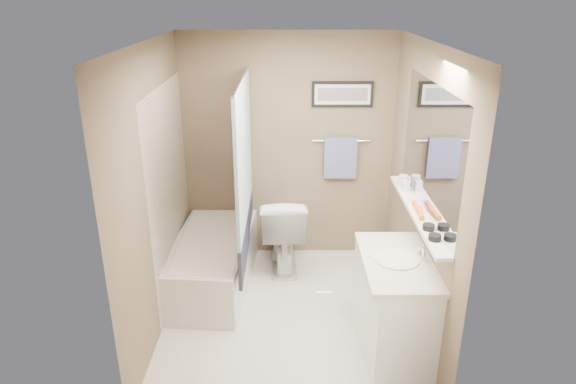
{
  "coord_description": "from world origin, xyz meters",
  "views": [
    {
      "loc": [
        -0.01,
        -3.93,
        2.77
      ],
      "look_at": [
        0.0,
        0.15,
        1.15
      ],
      "focal_mm": 32.0,
      "sensor_mm": 36.0,
      "label": 1
    }
  ],
  "objects_px": {
    "bathtub": "(212,262)",
    "glass_jar": "(403,181)",
    "soap_bottle": "(406,183)",
    "toilet": "(283,231)",
    "candle_bowl_near": "(435,237)",
    "hair_brush_front": "(420,213)",
    "hair_brush_back": "(417,207)",
    "vanity": "(395,308)",
    "candle_bowl_far": "(429,227)"
  },
  "relations": [
    {
      "from": "candle_bowl_near",
      "to": "hair_brush_back",
      "type": "xyz_separation_m",
      "value": [
        0.0,
        0.53,
        0.0
      ]
    },
    {
      "from": "candle_bowl_near",
      "to": "hair_brush_back",
      "type": "relative_size",
      "value": 0.41
    },
    {
      "from": "vanity",
      "to": "hair_brush_front",
      "type": "distance_m",
      "value": 0.79
    },
    {
      "from": "candle_bowl_far",
      "to": "soap_bottle",
      "type": "relative_size",
      "value": 0.66
    },
    {
      "from": "bathtub",
      "to": "hair_brush_back",
      "type": "bearing_deg",
      "value": -16.74
    },
    {
      "from": "vanity",
      "to": "soap_bottle",
      "type": "height_order",
      "value": "soap_bottle"
    },
    {
      "from": "vanity",
      "to": "hair_brush_back",
      "type": "bearing_deg",
      "value": 56.61
    },
    {
      "from": "vanity",
      "to": "soap_bottle",
      "type": "distance_m",
      "value": 1.1
    },
    {
      "from": "candle_bowl_far",
      "to": "candle_bowl_near",
      "type": "bearing_deg",
      "value": -90.0
    },
    {
      "from": "toilet",
      "to": "hair_brush_front",
      "type": "relative_size",
      "value": 3.74
    },
    {
      "from": "vanity",
      "to": "hair_brush_front",
      "type": "xyz_separation_m",
      "value": [
        0.19,
        0.22,
        0.74
      ]
    },
    {
      "from": "hair_brush_front",
      "to": "glass_jar",
      "type": "height_order",
      "value": "glass_jar"
    },
    {
      "from": "toilet",
      "to": "candle_bowl_near",
      "type": "xyz_separation_m",
      "value": [
        1.09,
        -1.6,
        0.72
      ]
    },
    {
      "from": "glass_jar",
      "to": "candle_bowl_far",
      "type": "bearing_deg",
      "value": -90.0
    },
    {
      "from": "bathtub",
      "to": "toilet",
      "type": "height_order",
      "value": "toilet"
    },
    {
      "from": "hair_brush_front",
      "to": "soap_bottle",
      "type": "distance_m",
      "value": 0.54
    },
    {
      "from": "soap_bottle",
      "to": "bathtub",
      "type": "bearing_deg",
      "value": 171.8
    },
    {
      "from": "toilet",
      "to": "hair_brush_back",
      "type": "bearing_deg",
      "value": 133.01
    },
    {
      "from": "bathtub",
      "to": "toilet",
      "type": "xyz_separation_m",
      "value": [
        0.69,
        0.38,
        0.16
      ]
    },
    {
      "from": "candle_bowl_near",
      "to": "hair_brush_front",
      "type": "distance_m",
      "value": 0.42
    },
    {
      "from": "hair_brush_front",
      "to": "hair_brush_back",
      "type": "relative_size",
      "value": 1.0
    },
    {
      "from": "hair_brush_back",
      "to": "vanity",
      "type": "bearing_deg",
      "value": -119.73
    },
    {
      "from": "bathtub",
      "to": "soap_bottle",
      "type": "relative_size",
      "value": 11.04
    },
    {
      "from": "hair_brush_front",
      "to": "soap_bottle",
      "type": "bearing_deg",
      "value": 90.0
    },
    {
      "from": "hair_brush_back",
      "to": "toilet",
      "type": "bearing_deg",
      "value": 135.59
    },
    {
      "from": "candle_bowl_near",
      "to": "soap_bottle",
      "type": "relative_size",
      "value": 0.66
    },
    {
      "from": "hair_brush_back",
      "to": "glass_jar",
      "type": "bearing_deg",
      "value": 90.0
    },
    {
      "from": "bathtub",
      "to": "soap_bottle",
      "type": "xyz_separation_m",
      "value": [
        1.79,
        -0.26,
        0.93
      ]
    },
    {
      "from": "candle_bowl_near",
      "to": "hair_brush_back",
      "type": "bearing_deg",
      "value": 90.0
    },
    {
      "from": "toilet",
      "to": "candle_bowl_near",
      "type": "relative_size",
      "value": 9.13
    },
    {
      "from": "bathtub",
      "to": "hair_brush_front",
      "type": "distance_m",
      "value": 2.15
    },
    {
      "from": "hair_brush_back",
      "to": "soap_bottle",
      "type": "bearing_deg",
      "value": 90.0
    },
    {
      "from": "bathtub",
      "to": "candle_bowl_far",
      "type": "xyz_separation_m",
      "value": [
        1.79,
        -1.05,
        0.89
      ]
    },
    {
      "from": "vanity",
      "to": "soap_bottle",
      "type": "relative_size",
      "value": 6.63
    },
    {
      "from": "bathtub",
      "to": "vanity",
      "type": "bearing_deg",
      "value": -27.97
    },
    {
      "from": "candle_bowl_near",
      "to": "glass_jar",
      "type": "distance_m",
      "value": 1.07
    },
    {
      "from": "toilet",
      "to": "vanity",
      "type": "height_order",
      "value": "toilet"
    },
    {
      "from": "vanity",
      "to": "hair_brush_back",
      "type": "relative_size",
      "value": 4.09
    },
    {
      "from": "candle_bowl_near",
      "to": "candle_bowl_far",
      "type": "xyz_separation_m",
      "value": [
        0.0,
        0.17,
        0.0
      ]
    },
    {
      "from": "toilet",
      "to": "hair_brush_back",
      "type": "relative_size",
      "value": 3.74
    },
    {
      "from": "bathtub",
      "to": "candle_bowl_near",
      "type": "bearing_deg",
      "value": -29.97
    },
    {
      "from": "bathtub",
      "to": "glass_jar",
      "type": "xyz_separation_m",
      "value": [
        1.79,
        -0.15,
        0.92
      ]
    },
    {
      "from": "candle_bowl_near",
      "to": "hair_brush_front",
      "type": "relative_size",
      "value": 0.41
    },
    {
      "from": "bathtub",
      "to": "soap_bottle",
      "type": "bearing_deg",
      "value": -3.89
    },
    {
      "from": "toilet",
      "to": "vanity",
      "type": "distance_m",
      "value": 1.66
    },
    {
      "from": "candle_bowl_far",
      "to": "hair_brush_front",
      "type": "xyz_separation_m",
      "value": [
        0.0,
        0.25,
        0.0
      ]
    },
    {
      "from": "hair_brush_back",
      "to": "candle_bowl_far",
      "type": "bearing_deg",
      "value": -90.0
    },
    {
      "from": "candle_bowl_far",
      "to": "glass_jar",
      "type": "relative_size",
      "value": 0.9
    },
    {
      "from": "toilet",
      "to": "soap_bottle",
      "type": "distance_m",
      "value": 1.48
    },
    {
      "from": "toilet",
      "to": "glass_jar",
      "type": "xyz_separation_m",
      "value": [
        1.09,
        -0.53,
        0.75
      ]
    }
  ]
}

